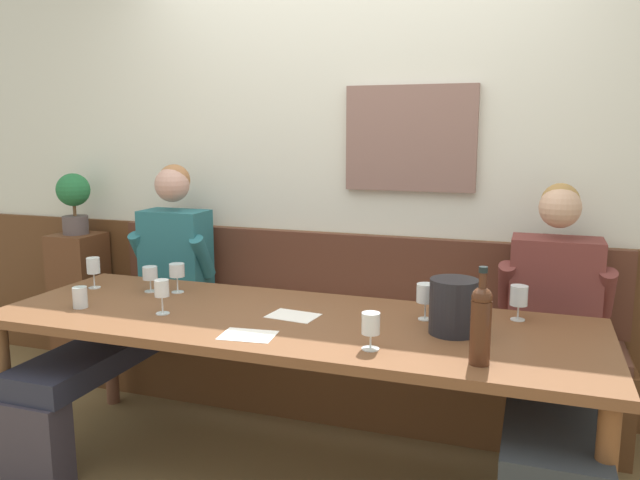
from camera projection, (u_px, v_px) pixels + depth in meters
name	position (u px, v px, depth m)	size (l,w,h in m)	color
room_wall_back	(356.00, 150.00, 3.45)	(6.80, 0.12, 2.80)	silver
wood_wainscot_panel	(351.00, 315.00, 3.57)	(6.80, 0.03, 0.94)	brown
wall_bench	(340.00, 359.00, 3.40)	(2.88, 0.42, 0.94)	brown
dining_table	(289.00, 333.00, 2.67)	(2.58, 0.87, 0.72)	brown
person_center_right_seat	(141.00, 297.00, 3.32)	(0.48, 1.32, 1.32)	#36313D
person_right_seat	(554.00, 346.00, 2.65)	(0.51, 1.33, 1.27)	#25373D
ice_bucket	(453.00, 306.00, 2.43)	(0.19, 0.19, 0.22)	black
wine_bottle_clear_water	(481.00, 322.00, 2.11)	(0.07, 0.07, 0.34)	#432415
wine_glass_right_end	(177.00, 271.00, 3.05)	(0.07, 0.07, 0.14)	silver
wine_glass_left_end	(371.00, 326.00, 2.26)	(0.07, 0.07, 0.14)	silver
wine_glass_by_bottle	(93.00, 267.00, 3.14)	(0.06, 0.06, 0.16)	silver
wine_glass_mid_left	(150.00, 275.00, 3.07)	(0.07, 0.07, 0.13)	silver
wine_glass_center_rear	(426.00, 295.00, 2.61)	(0.08, 0.08, 0.15)	silver
wine_glass_center_front	(162.00, 290.00, 2.69)	(0.06, 0.06, 0.15)	silver
wine_glass_near_bucket	(519.00, 297.00, 2.61)	(0.07, 0.07, 0.15)	silver
water_tumbler_left	(80.00, 297.00, 2.80)	(0.06, 0.06, 0.10)	silver
tasting_sheet_left_guest	(248.00, 335.00, 2.43)	(0.21, 0.15, 0.00)	white
tasting_sheet_right_guest	(293.00, 316.00, 2.68)	(0.21, 0.15, 0.00)	white
corner_pedestal	(81.00, 301.00, 3.97)	(0.28, 0.28, 0.87)	brown
potted_plant	(74.00, 199.00, 3.86)	(0.20, 0.20, 0.38)	#564949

